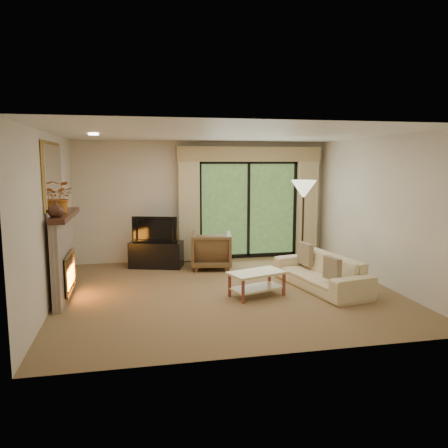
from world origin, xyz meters
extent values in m
plane|color=olive|center=(0.00, 0.00, 0.00)|extent=(5.50, 5.50, 0.00)
plane|color=silver|center=(0.00, 0.00, 2.60)|extent=(5.50, 5.50, 0.00)
plane|color=beige|center=(0.00, 2.50, 1.30)|extent=(5.00, 0.00, 5.00)
plane|color=beige|center=(0.00, -2.50, 1.30)|extent=(5.00, 0.00, 5.00)
plane|color=beige|center=(-2.75, 0.00, 1.30)|extent=(0.00, 5.00, 5.00)
plane|color=beige|center=(2.75, 0.00, 1.30)|extent=(0.00, 5.00, 5.00)
cube|color=#CEBD8D|center=(-0.35, 2.34, 1.20)|extent=(0.45, 0.18, 2.35)
cube|color=#CEBD8D|center=(2.35, 2.34, 1.20)|extent=(0.45, 0.18, 2.35)
cube|color=tan|center=(1.00, 2.36, 2.32)|extent=(3.20, 0.24, 0.32)
cube|color=black|center=(-1.08, 1.95, 0.27)|extent=(1.15, 0.76, 0.53)
imported|color=black|center=(-1.08, 1.95, 0.80)|extent=(0.92, 0.38, 0.54)
imported|color=brown|center=(0.01, 1.65, 0.37)|extent=(0.91, 0.93, 0.74)
imported|color=beige|center=(1.61, -0.15, 0.28)|extent=(1.11, 2.05, 0.57)
cube|color=brown|center=(1.54, -0.71, 0.48)|extent=(0.16, 0.37, 0.36)
cube|color=brown|center=(1.54, 0.41, 0.49)|extent=(0.18, 0.41, 0.40)
imported|color=#412418|center=(-2.61, -0.37, 1.49)|extent=(0.29, 0.29, 0.24)
imported|color=#A85F1D|center=(-2.61, 0.12, 1.62)|extent=(0.54, 0.50, 0.50)
camera|label=1|loc=(-1.50, -6.95, 2.16)|focal=35.00mm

